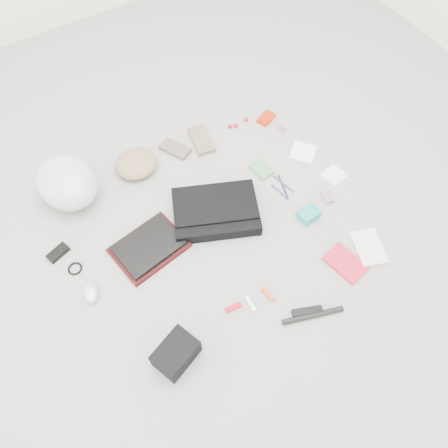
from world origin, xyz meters
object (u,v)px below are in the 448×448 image
bike_helmet (67,183)px  book_red (345,263)px  camera_bag (176,354)px  accordion_wallet (308,214)px  laptop (148,246)px  messenger_bag (216,211)px

bike_helmet → book_red: bike_helmet is taller
camera_bag → accordion_wallet: (0.91, 0.28, -0.03)m
laptop → camera_bag: camera_bag is taller
camera_bag → accordion_wallet: camera_bag is taller
camera_bag → book_red: bearing=-22.3°
bike_helmet → accordion_wallet: bike_helmet is taller
camera_bag → bike_helmet: bearing=73.4°
book_red → laptop: bearing=131.2°
messenger_bag → book_red: bearing=-31.8°
messenger_bag → book_red: messenger_bag is taller
laptop → bike_helmet: bike_helmet is taller
bike_helmet → camera_bag: (0.07, -1.04, -0.05)m
camera_bag → book_red: camera_bag is taller
laptop → camera_bag: bearing=-113.5°
camera_bag → book_red: 0.91m
messenger_bag → laptop: (-0.38, 0.00, -0.00)m
messenger_bag → laptop: messenger_bag is taller
accordion_wallet → messenger_bag: bearing=142.9°
bike_helmet → accordion_wallet: 1.25m
laptop → accordion_wallet: 0.82m
messenger_bag → camera_bag: (-0.52, -0.53, 0.02)m
laptop → book_red: (0.77, -0.57, -0.02)m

